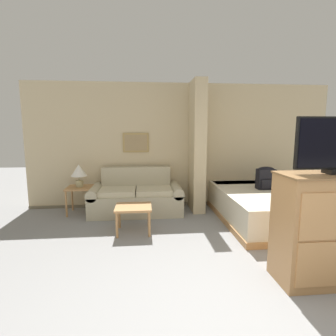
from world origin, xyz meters
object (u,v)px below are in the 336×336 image
(couch, at_px, (136,197))
(table_lamp, at_px, (79,172))
(backpack, at_px, (266,178))
(coffee_table, at_px, (133,210))
(tv_dresser, at_px, (332,228))
(bed, at_px, (272,206))

(couch, xyz_separation_m, table_lamp, (-1.10, 0.03, 0.52))
(couch, bearing_deg, backpack, -12.43)
(coffee_table, xyz_separation_m, backpack, (2.43, 0.51, 0.39))
(coffee_table, distance_m, tv_dresser, 2.70)
(couch, xyz_separation_m, bed, (2.47, -0.72, -0.03))
(couch, relative_size, backpack, 4.31)
(couch, relative_size, tv_dresser, 1.52)
(tv_dresser, relative_size, bed, 0.54)
(tv_dresser, bearing_deg, backpack, 83.08)
(table_lamp, distance_m, backpack, 3.56)
(couch, height_order, backpack, backpack)
(table_lamp, xyz_separation_m, backpack, (3.51, -0.56, -0.07))
(couch, bearing_deg, coffee_table, -90.92)
(couch, height_order, table_lamp, table_lamp)
(table_lamp, relative_size, backpack, 1.05)
(coffee_table, xyz_separation_m, bed, (2.49, 0.32, -0.10))
(table_lamp, xyz_separation_m, tv_dresser, (3.26, -2.64, -0.24))
(coffee_table, bearing_deg, couch, 89.08)
(backpack, bearing_deg, table_lamp, 170.92)
(backpack, bearing_deg, couch, 167.57)
(bed, bearing_deg, coffee_table, -172.63)
(backpack, bearing_deg, tv_dresser, -96.92)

